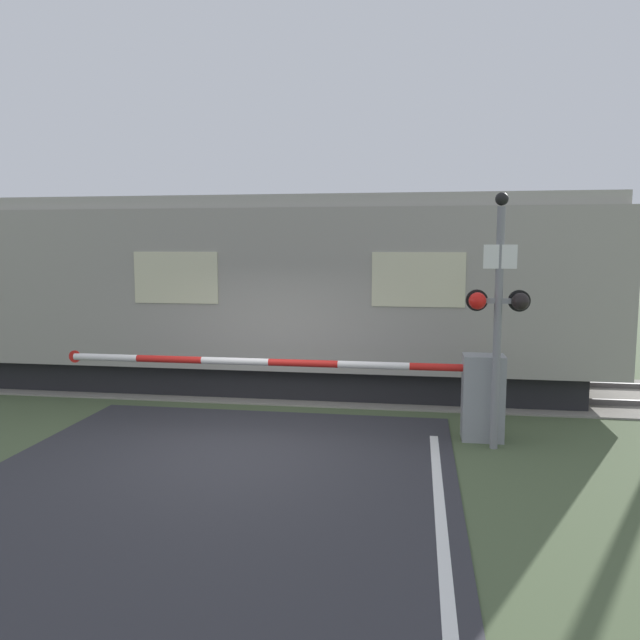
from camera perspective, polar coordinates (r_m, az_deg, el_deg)
name	(u,v)px	position (r m, az deg, el deg)	size (l,w,h in m)	color
ground_plane	(240,450)	(9.04, -7.34, -11.69)	(80.00, 80.00, 0.00)	#475638
track_bed	(295,385)	(12.83, -2.27, -5.96)	(36.00, 3.20, 0.13)	gray
train	(204,291)	(13.06, -10.60, 2.61)	(15.86, 2.96, 3.77)	black
crossing_barrier	(440,390)	(9.50, 10.95, -6.32)	(6.87, 0.44, 1.27)	gray
signal_post	(498,306)	(8.96, 15.99, 1.24)	(0.87, 0.26, 3.58)	gray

